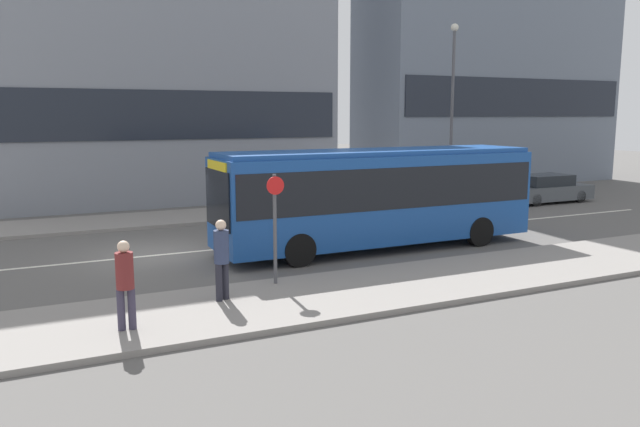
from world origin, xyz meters
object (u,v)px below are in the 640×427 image
Objects in this scene: pedestrian_down_pavement at (222,254)px; street_lamp at (452,97)px; bus_stop_sign at (275,220)px; parked_car_0 at (464,196)px; parked_car_1 at (545,189)px; city_bus at (377,192)px; pedestrian_near_stop at (125,279)px.

pedestrian_down_pavement is 18.76m from street_lamp.
bus_stop_sign is 16.97m from street_lamp.
parked_car_0 reaches higher than parked_car_1.
city_bus is 7.25m from pedestrian_down_pavement.
street_lamp is (-4.33, 1.85, 4.41)m from parked_car_1.
city_bus is at bearing 4.35° from pedestrian_down_pavement.
parked_car_1 is 6.45m from street_lamp.
parked_car_1 is 0.56× the size of street_lamp.
bus_stop_sign reaches higher than parked_car_0.
city_bus is 9.72m from pedestrian_near_stop.
city_bus reaches higher than pedestrian_near_stop.
city_bus reaches higher than parked_car_0.
parked_car_0 is 1.66× the size of bus_stop_sign.
street_lamp reaches higher than pedestrian_down_pavement.
parked_car_1 is (12.79, 5.49, -1.18)m from city_bus.
city_bus is 5.48m from bus_stop_sign.
pedestrian_near_stop is 0.65× the size of bus_stop_sign.
parked_car_1 is at bearing -23.11° from street_lamp.
pedestrian_near_stop reaches higher than parked_car_0.
parked_car_0 is at bearing -177.38° from parked_car_1.
parked_car_0 is 14.80m from bus_stop_sign.
pedestrian_down_pavement is 1.83m from bus_stop_sign.
pedestrian_down_pavement is at bearing 32.49° from pedestrian_near_stop.
street_lamp is (16.90, 12.12, 3.92)m from pedestrian_near_stop.
street_lamp reaches higher than city_bus.
pedestrian_near_stop is 0.96× the size of pedestrian_down_pavement.
bus_stop_sign is at bearing -141.85° from street_lamp.
city_bus reaches higher than bus_stop_sign.
parked_car_1 is 19.38m from bus_stop_sign.
parked_car_0 is (7.66, 5.26, -1.17)m from city_bus.
pedestrian_near_stop is at bearing -148.07° from parked_car_0.
parked_car_1 is 2.52× the size of pedestrian_down_pavement.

